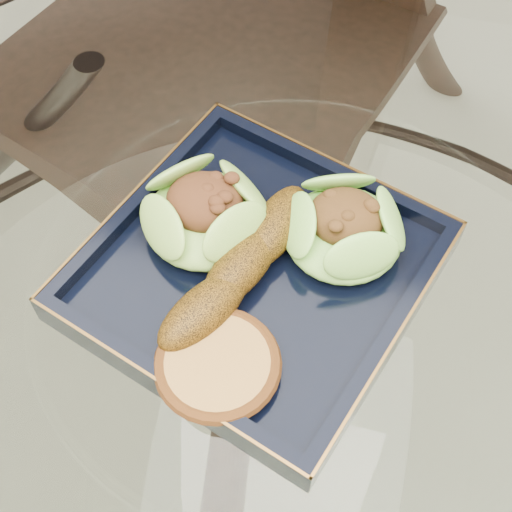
# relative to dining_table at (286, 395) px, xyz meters

# --- Properties ---
(dining_table) EXTENTS (1.13, 1.13, 0.77)m
(dining_table) POSITION_rel_dining_table_xyz_m (0.00, 0.00, 0.00)
(dining_table) COLOR white
(dining_table) RESTS_ON ground
(dining_chair) EXTENTS (0.51, 0.51, 0.92)m
(dining_chair) POSITION_rel_dining_table_xyz_m (-0.14, 0.48, -0.09)
(dining_chair) COLOR black
(dining_chair) RESTS_ON ground
(navy_plate) EXTENTS (0.35, 0.35, 0.02)m
(navy_plate) POSITION_rel_dining_table_xyz_m (-0.04, 0.03, 0.17)
(navy_plate) COLOR black
(navy_plate) RESTS_ON dining_table
(lettuce_wrap_left) EXTENTS (0.14, 0.14, 0.04)m
(lettuce_wrap_left) POSITION_rel_dining_table_xyz_m (-0.09, 0.07, 0.20)
(lettuce_wrap_left) COLOR #52952B
(lettuce_wrap_left) RESTS_ON navy_plate
(lettuce_wrap_right) EXTENTS (0.11, 0.11, 0.04)m
(lettuce_wrap_right) POSITION_rel_dining_table_xyz_m (0.03, 0.08, 0.20)
(lettuce_wrap_right) COLOR #5CA42F
(lettuce_wrap_right) RESTS_ON navy_plate
(roasted_plantain) EXTENTS (0.11, 0.19, 0.04)m
(roasted_plantain) POSITION_rel_dining_table_xyz_m (-0.05, 0.02, 0.20)
(roasted_plantain) COLOR #633E0A
(roasted_plantain) RESTS_ON navy_plate
(crumb_patty) EXTENTS (0.11, 0.11, 0.02)m
(crumb_patty) POSITION_rel_dining_table_xyz_m (-0.05, -0.07, 0.19)
(crumb_patty) COLOR #B37E3B
(crumb_patty) RESTS_ON navy_plate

